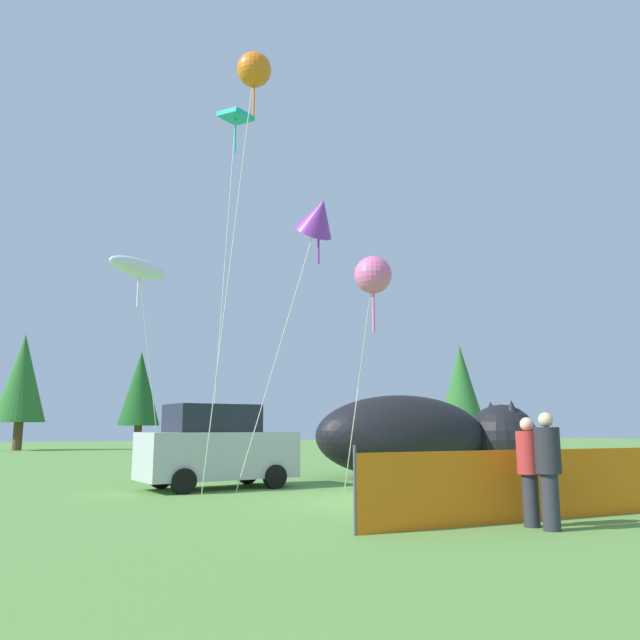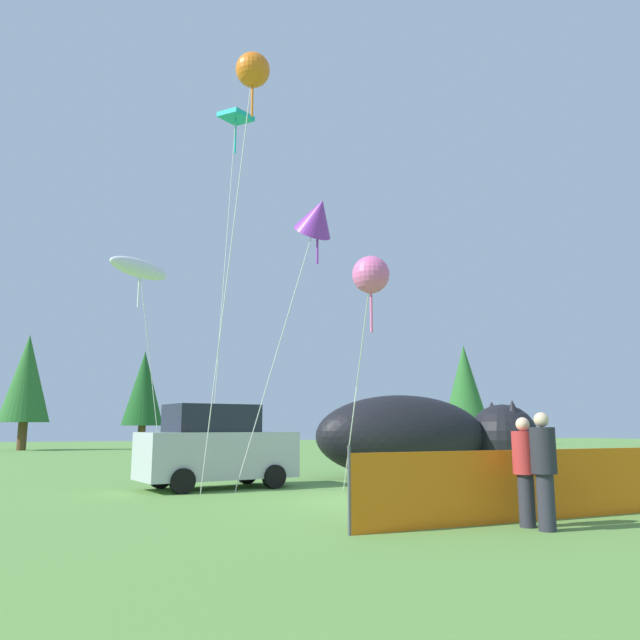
# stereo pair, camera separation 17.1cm
# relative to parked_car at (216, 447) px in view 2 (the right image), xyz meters

# --- Properties ---
(ground_plane) EXTENTS (120.00, 120.00, 0.00)m
(ground_plane) POSITION_rel_parked_car_xyz_m (2.92, -3.95, -1.05)
(ground_plane) COLOR #609342
(parked_car) EXTENTS (4.30, 2.57, 2.16)m
(parked_car) POSITION_rel_parked_car_xyz_m (0.00, 0.00, 0.00)
(parked_car) COLOR #B7BCC1
(parked_car) RESTS_ON ground
(folding_chair) EXTENTS (0.71, 0.71, 0.91)m
(folding_chair) POSITION_rel_parked_car_xyz_m (6.17, -5.79, -0.52)
(folding_chair) COLOR maroon
(folding_chair) RESTS_ON ground
(inflatable_cat) EXTENTS (7.63, 3.04, 2.58)m
(inflatable_cat) POSITION_rel_parked_car_xyz_m (6.94, 1.47, 0.14)
(inflatable_cat) COLOR black
(inflatable_cat) RESTS_ON ground
(safety_fence) EXTENTS (7.12, 0.70, 1.31)m
(safety_fence) POSITION_rel_parked_car_xyz_m (4.26, -7.38, -0.45)
(safety_fence) COLOR orange
(safety_fence) RESTS_ON ground
(spectator_in_black_shirt) EXTENTS (0.39, 0.39, 1.81)m
(spectator_in_black_shirt) POSITION_rel_parked_car_xyz_m (3.75, -8.34, -0.06)
(spectator_in_black_shirt) COLOR #2D2D38
(spectator_in_black_shirt) RESTS_ON ground
(spectator_in_white_shirt) EXTENTS (0.38, 0.38, 1.74)m
(spectator_in_white_shirt) POSITION_rel_parked_car_xyz_m (3.70, -7.92, -0.10)
(spectator_in_white_shirt) COLOR #2D2D38
(spectator_in_white_shirt) RESTS_ON ground
(kite_pink_octopus) EXTENTS (0.84, 3.09, 5.35)m
(kite_pink_octopus) POSITION_rel_parked_car_xyz_m (2.63, -4.24, 3.86)
(kite_pink_octopus) COLOR silver
(kite_pink_octopus) RESTS_ON ground
(kite_purple_delta) EXTENTS (2.64, 1.57, 7.82)m
(kite_purple_delta) POSITION_rel_parked_car_xyz_m (2.28, -1.52, 6.07)
(kite_purple_delta) COLOR silver
(kite_purple_delta) RESTS_ON ground
(kite_teal_diamond) EXTENTS (1.34, 1.60, 11.94)m
(kite_teal_diamond) POSITION_rel_parked_car_xyz_m (0.76, 2.55, 10.44)
(kite_teal_diamond) COLOR silver
(kite_teal_diamond) RESTS_ON ground
(kite_orange_flower) EXTENTS (1.38, 1.15, 11.23)m
(kite_orange_flower) POSITION_rel_parked_car_xyz_m (0.36, -1.94, 9.69)
(kite_orange_flower) COLOR silver
(kite_orange_flower) RESTS_ON ground
(kite_white_ghost) EXTENTS (2.34, 2.42, 7.10)m
(kite_white_ghost) POSITION_rel_parked_car_xyz_m (-1.99, 4.18, 5.67)
(kite_white_ghost) COLOR silver
(kite_white_ghost) RESTS_ON ground
(horizon_tree_east) EXTENTS (3.62, 3.62, 8.64)m
(horizon_tree_east) POSITION_rel_parked_car_xyz_m (26.52, 30.59, 4.25)
(horizon_tree_east) COLOR brown
(horizon_tree_east) RESTS_ON ground
(horizon_tree_west) EXTENTS (3.32, 3.32, 7.92)m
(horizon_tree_west) POSITION_rel_parked_car_xyz_m (-8.12, 30.53, 3.81)
(horizon_tree_west) COLOR brown
(horizon_tree_west) RESTS_ON ground
(horizon_tree_mid) EXTENTS (2.92, 2.92, 6.96)m
(horizon_tree_mid) POSITION_rel_parked_car_xyz_m (-0.34, 29.87, 3.22)
(horizon_tree_mid) COLOR brown
(horizon_tree_mid) RESTS_ON ground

